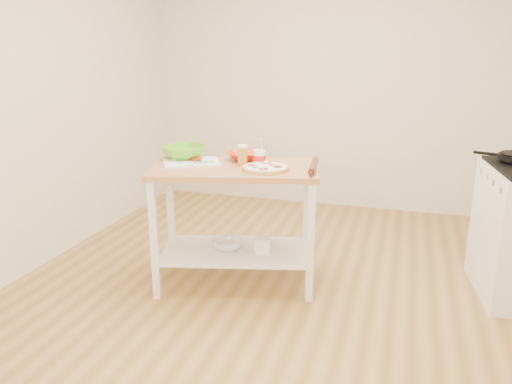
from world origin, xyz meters
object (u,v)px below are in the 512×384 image
at_px(orange_bowl, 244,156).
at_px(green_bowl, 184,152).
at_px(beer_pint, 242,155).
at_px(spatula, 203,162).
at_px(shelf_bin, 262,245).
at_px(pizza, 265,168).
at_px(rolling_pin, 313,166).
at_px(prep_island, 235,200).
at_px(shelf_glass_bowl, 228,244).
at_px(knife, 181,157).
at_px(yogurt_tub, 259,158).
at_px(cutting_board, 191,162).

height_order(orange_bowl, green_bowl, green_bowl).
height_order(orange_bowl, beer_pint, beer_pint).
xyz_separation_m(spatula, beer_pint, (0.29, 0.05, 0.06)).
xyz_separation_m(orange_bowl, shelf_bin, (0.20, -0.20, -0.62)).
distance_m(pizza, rolling_pin, 0.33).
bearing_deg(spatula, orange_bowl, 24.51).
height_order(prep_island, orange_bowl, orange_bowl).
distance_m(prep_island, beer_pint, 0.33).
distance_m(pizza, green_bowl, 0.71).
relative_size(spatula, shelf_bin, 1.28).
bearing_deg(prep_island, shelf_glass_bowl, 176.15).
height_order(green_bowl, shelf_bin, green_bowl).
relative_size(green_bowl, rolling_pin, 0.84).
bearing_deg(knife, rolling_pin, 0.56).
distance_m(prep_island, yogurt_tub, 0.36).
height_order(cutting_board, shelf_glass_bowl, cutting_board).
distance_m(yogurt_tub, rolling_pin, 0.39).
relative_size(cutting_board, beer_pint, 3.38).
distance_m(orange_bowl, shelf_bin, 0.68).
bearing_deg(rolling_pin, pizza, -158.80).
distance_m(green_bowl, shelf_bin, 0.91).
xyz_separation_m(green_bowl, shelf_bin, (0.65, -0.10, -0.64)).
relative_size(prep_island, orange_bowl, 5.09).
relative_size(prep_island, yogurt_tub, 6.57).
relative_size(knife, yogurt_tub, 1.39).
relative_size(pizza, shelf_glass_bowl, 1.39).
xyz_separation_m(pizza, shelf_bin, (-0.04, 0.06, -0.60)).
bearing_deg(pizza, rolling_pin, 21.20).
height_order(knife, shelf_bin, knife).
bearing_deg(cutting_board, shelf_glass_bowl, -31.05).
distance_m(spatula, orange_bowl, 0.33).
distance_m(rolling_pin, shelf_bin, 0.70).
xyz_separation_m(green_bowl, rolling_pin, (1.00, -0.04, -0.03)).
bearing_deg(green_bowl, orange_bowl, 12.80).
relative_size(yogurt_tub, rolling_pin, 0.51).
bearing_deg(knife, prep_island, -11.33).
xyz_separation_m(prep_island, shelf_bin, (0.20, 0.03, -0.33)).
xyz_separation_m(cutting_board, spatula, (0.10, -0.02, 0.01)).
xyz_separation_m(orange_bowl, shelf_glass_bowl, (-0.06, -0.22, -0.63)).
relative_size(spatula, rolling_pin, 0.37).
height_order(green_bowl, yogurt_tub, yogurt_tub).
xyz_separation_m(cutting_board, rolling_pin, (0.89, 0.07, 0.01)).
relative_size(green_bowl, beer_pint, 2.22).
height_order(prep_island, shelf_bin, prep_island).
distance_m(orange_bowl, beer_pint, 0.18).
bearing_deg(pizza, beer_pint, 155.64).
bearing_deg(knife, beer_pint, -4.56).
distance_m(prep_island, cutting_board, 0.43).
xyz_separation_m(green_bowl, shelf_glass_bowl, (0.39, -0.12, -0.65)).
bearing_deg(green_bowl, pizza, -13.22).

